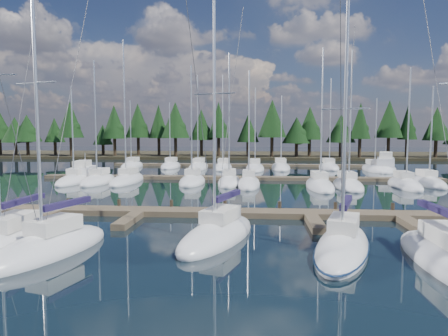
# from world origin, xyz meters

# --- Properties ---
(ground) EXTENTS (260.00, 260.00, 0.00)m
(ground) POSITION_xyz_m (0.00, 30.00, 0.00)
(ground) COLOR black
(ground) RESTS_ON ground
(far_shore) EXTENTS (220.00, 30.00, 0.60)m
(far_shore) POSITION_xyz_m (0.00, 90.00, 0.30)
(far_shore) COLOR #2B2618
(far_shore) RESTS_ON ground
(main_dock) EXTENTS (44.00, 6.13, 0.90)m
(main_dock) POSITION_xyz_m (0.00, 17.36, 0.20)
(main_dock) COLOR brown
(main_dock) RESTS_ON ground
(back_docks) EXTENTS (50.00, 21.80, 0.40)m
(back_docks) POSITION_xyz_m (0.00, 49.58, 0.20)
(back_docks) COLOR brown
(back_docks) RESTS_ON ground
(front_sailboat_1) EXTENTS (3.17, 9.04, 15.67)m
(front_sailboat_1) POSITION_xyz_m (-10.26, 8.87, 0.30)
(front_sailboat_1) COLOR silver
(front_sailboat_1) RESTS_ON ground
(front_sailboat_2) EXTENTS (4.65, 8.24, 14.85)m
(front_sailboat_2) POSITION_xyz_m (-7.77, 8.36, 0.31)
(front_sailboat_2) COLOR silver
(front_sailboat_2) RESTS_ON ground
(front_sailboat_3) EXTENTS (5.05, 8.70, 14.40)m
(front_sailboat_3) POSITION_xyz_m (0.20, 11.53, 0.30)
(front_sailboat_3) COLOR silver
(front_sailboat_3) RESTS_ON ground
(front_sailboat_4) EXTENTS (5.00, 9.12, 12.72)m
(front_sailboat_4) POSITION_xyz_m (6.57, 9.78, 0.28)
(front_sailboat_4) COLOR silver
(front_sailboat_4) RESTS_ON ground
(back_sailboat_rows) EXTENTS (43.17, 32.39, 17.31)m
(back_sailboat_rows) POSITION_xyz_m (0.34, 44.86, 0.27)
(back_sailboat_rows) COLOR silver
(back_sailboat_rows) RESTS_ON ground
(motor_yacht_left) EXTENTS (3.71, 8.43, 4.07)m
(motor_yacht_left) POSITION_xyz_m (-19.08, 37.66, 0.46)
(motor_yacht_left) COLOR silver
(motor_yacht_left) RESTS_ON ground
(motor_yacht_right) EXTENTS (5.93, 10.24, 4.87)m
(motor_yacht_right) POSITION_xyz_m (22.11, 52.99, 0.53)
(motor_yacht_right) COLOR silver
(motor_yacht_right) RESTS_ON ground
(tree_line) EXTENTS (186.53, 11.69, 13.18)m
(tree_line) POSITION_xyz_m (2.44, 80.10, 7.47)
(tree_line) COLOR black
(tree_line) RESTS_ON far_shore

